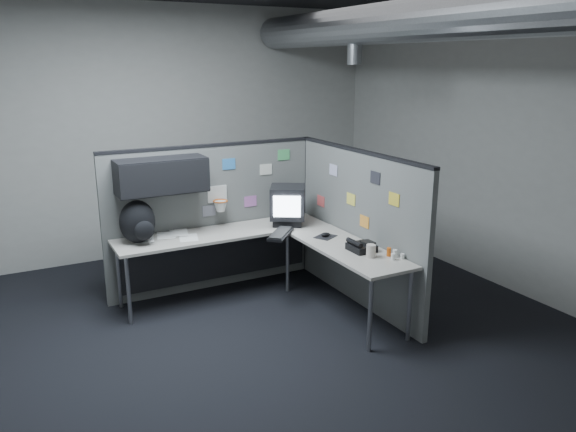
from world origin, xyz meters
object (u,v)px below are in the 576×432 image
keyboard (281,234)px  phone (361,247)px  desk (255,246)px  monitor (288,205)px  backpack (138,222)px

keyboard → phone: 0.92m
desk → phone: phone is taller
monitor → phone: (0.18, -1.15, -0.18)m
backpack → desk: bearing=-7.7°
phone → keyboard: bearing=129.7°
desk → phone: (0.69, -0.93, 0.16)m
backpack → phone: bearing=-26.4°
monitor → phone: size_ratio=2.11×
monitor → backpack: 1.64m
desk → keyboard: bearing=-30.0°
desk → keyboard: 0.30m
desk → backpack: 1.22m
phone → backpack: backpack is taller
monitor → keyboard: 0.50m
desk → keyboard: size_ratio=5.05×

